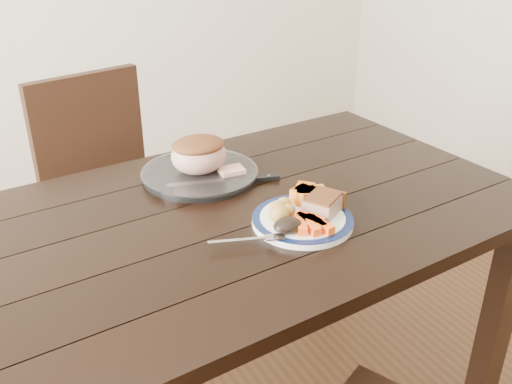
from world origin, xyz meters
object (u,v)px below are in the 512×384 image
roast_joint (199,155)px  dining_table (226,244)px  chair_far (109,190)px  pork_slice (323,205)px  fork (252,240)px  carving_knife (245,181)px  dinner_plate (302,221)px  serving_platter (200,175)px

roast_joint → dining_table: bearing=-97.6°
dining_table → chair_far: bearing=99.2°
pork_slice → roast_joint: (-0.17, 0.37, 0.03)m
dining_table → fork: 0.21m
dining_table → carving_knife: size_ratio=5.30×
dinner_plate → carving_knife: dinner_plate is taller
chair_far → carving_knife: bearing=100.4°
serving_platter → carving_knife: bearing=-43.5°
dinner_plate → serving_platter: (-0.11, 0.37, 0.00)m
serving_platter → roast_joint: bearing=-116.6°
pork_slice → carving_knife: pork_slice is taller
fork → roast_joint: 0.41m
dinner_plate → pork_slice: bearing=-4.8°
dining_table → carving_knife: carving_knife is taller
chair_far → pork_slice: bearing=97.9°
chair_far → dinner_plate: bearing=94.7°
serving_platter → dinner_plate: bearing=-72.7°
serving_platter → fork: bearing=-96.4°
roast_joint → chair_far: bearing=106.5°
dining_table → roast_joint: size_ratio=10.34×
roast_joint → carving_knife: size_ratio=0.51×
pork_slice → serving_platter: bearing=114.5°
serving_platter → carving_knife: (0.10, -0.09, -0.00)m
chair_far → dinner_plate: (0.26, -0.88, 0.23)m
fork → roast_joint: (0.05, 0.40, 0.05)m
roast_joint → serving_platter: bearing=63.4°
pork_slice → roast_joint: bearing=114.5°
carving_knife → dinner_plate: bearing=-71.0°
dinner_plate → fork: bearing=-167.5°
fork → carving_knife: size_ratio=0.55×
serving_platter → carving_knife: serving_platter is taller
serving_platter → pork_slice: bearing=-65.5°
chair_far → serving_platter: chair_far is taller
pork_slice → fork: 0.22m
dining_table → dinner_plate: size_ratio=6.63×
dinner_plate → serving_platter: size_ratio=0.77×
pork_slice → dinner_plate: bearing=175.2°
dining_table → dinner_plate: (0.15, -0.14, 0.10)m
pork_slice → fork: bearing=-171.9°
serving_platter → carving_knife: size_ratio=1.04×
serving_platter → roast_joint: 0.06m
dining_table → roast_joint: bearing=82.4°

